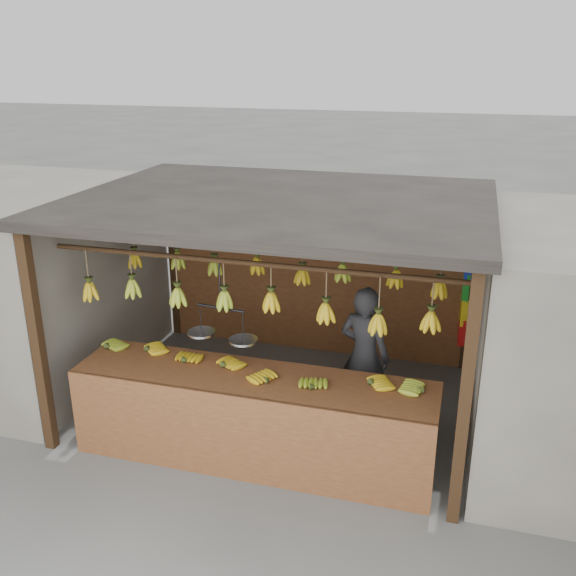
% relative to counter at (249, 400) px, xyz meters
% --- Properties ---
extents(ground, '(80.00, 80.00, 0.00)m').
position_rel_counter_xyz_m(ground, '(-0.05, 1.23, -0.71)').
color(ground, '#5B5B57').
extents(stall, '(4.30, 3.30, 2.40)m').
position_rel_counter_xyz_m(stall, '(-0.05, 1.55, 1.26)').
color(stall, black).
rests_on(stall, ground).
extents(neighbor_left, '(3.00, 3.00, 2.30)m').
position_rel_counter_xyz_m(neighbor_left, '(-3.65, 1.23, 0.44)').
color(neighbor_left, slate).
rests_on(neighbor_left, ground).
extents(counter, '(3.52, 0.80, 0.96)m').
position_rel_counter_xyz_m(counter, '(0.00, 0.00, 0.00)').
color(counter, brown).
rests_on(counter, ground).
extents(hanging_bananas, '(3.65, 2.23, 0.39)m').
position_rel_counter_xyz_m(hanging_bananas, '(-0.07, 1.22, 0.90)').
color(hanging_bananas, gold).
rests_on(hanging_bananas, ground).
extents(balance_scale, '(0.72, 0.33, 0.78)m').
position_rel_counter_xyz_m(balance_scale, '(-0.34, 0.23, 0.56)').
color(balance_scale, black).
rests_on(balance_scale, ground).
extents(vendor, '(0.66, 0.53, 1.56)m').
position_rel_counter_xyz_m(vendor, '(0.91, 1.10, 0.07)').
color(vendor, '#262628').
rests_on(vendor, ground).
extents(bag_bundles, '(0.08, 0.26, 1.19)m').
position_rel_counter_xyz_m(bag_bundles, '(1.89, 2.58, 0.29)').
color(bag_bundles, '#1426BF').
rests_on(bag_bundles, ground).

